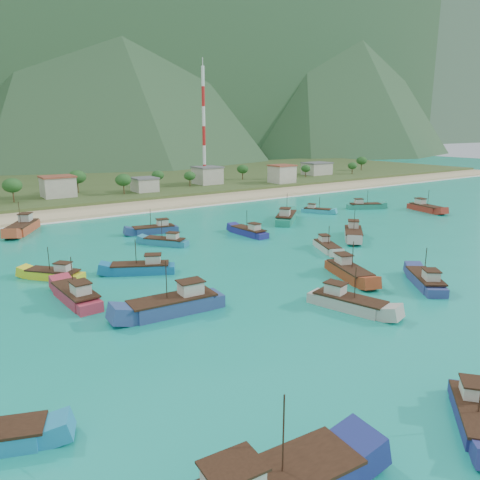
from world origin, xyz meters
TOP-DOWN VIEW (x-y plane):
  - ground at (0.00, 0.00)m, footprint 600.00×600.00m
  - beach at (0.00, 79.00)m, footprint 400.00×18.00m
  - land at (0.00, 140.00)m, footprint 400.00×110.00m
  - surf_line at (0.00, 69.50)m, footprint 400.00×2.50m
  - village at (-0.36, 100.88)m, footprint 205.03×24.94m
  - vegetation at (-11.25, 103.20)m, footprint 277.85×25.87m
  - radio_tower at (46.50, 108.00)m, footprint 1.20×1.20m
  - boat_0 at (-30.98, 23.63)m, footprint 8.17×8.84m
  - boat_2 at (-7.18, 33.14)m, footprint 7.67×8.86m
  - boat_3 at (-18.56, 18.55)m, footprint 10.55×7.58m
  - boat_4 at (7.47, -2.22)m, footprint 6.60×11.35m
  - boat_5 at (-21.76, 0.67)m, footprint 12.85×4.65m
  - boat_7 at (59.25, 39.00)m, footprint 9.95×7.23m
  - boat_8 at (-12.60, -33.86)m, footprint 8.79×8.05m
  - boat_9 at (-31.03, 11.64)m, footprint 3.99×11.33m
  - boat_10 at (70.05, 26.50)m, footprint 5.73×11.56m
  - boat_15 at (27.97, 37.16)m, footprint 11.93×11.29m
  - boat_16 at (16.56, 11.64)m, footprint 6.13×9.30m
  - boat_17 at (-28.30, 62.17)m, footprint 9.50×12.96m
  - boat_18 at (28.39, 15.62)m, footprint 10.57×10.35m
  - boat_19 at (-4.32, 44.46)m, footprint 10.56×4.84m
  - boat_22 at (11.72, 30.54)m, footprint 3.57×10.10m
  - boat_25 at (-2.61, -11.26)m, footprint 5.87×11.00m
  - boat_26 at (13.61, -11.71)m, footprint 8.75×10.10m
  - boat_27 at (43.18, 41.96)m, footprint 6.33×8.29m

SIDE VIEW (x-z plane):
  - ground at x=0.00m, z-range 0.00..0.00m
  - beach at x=0.00m, z-range -0.60..0.60m
  - land at x=0.00m, z-range -1.20..1.20m
  - surf_line at x=0.00m, z-range -0.04..0.04m
  - boat_27 at x=43.18m, z-range -1.94..2.92m
  - boat_16 at x=16.56m, z-range -2.09..3.23m
  - boat_2 at x=-7.18m, z-range -2.10..3.27m
  - boat_8 at x=-12.60m, z-range -2.13..3.32m
  - boat_0 at x=-30.98m, z-range -2.14..3.36m
  - boat_7 at x=59.25m, z-range -2.23..3.54m
  - boat_22 at x=11.72m, z-range -2.26..3.61m
  - boat_19 at x=-4.32m, z-range -2.31..3.71m
  - boat_3 at x=-18.56m, z-range -2.34..3.77m
  - boat_26 at x=13.61m, z-range -2.34..3.79m
  - boat_25 at x=-2.61m, z-range -2.38..3.86m
  - boat_4 at x=7.47m, z-range -2.44..4.00m
  - boat_10 at x=70.05m, z-range -2.48..4.08m
  - boat_9 at x=-31.03m, z-range -2.49..4.10m
  - boat_18 at x=28.39m, z-range -2.54..4.21m
  - boat_5 at x=-21.76m, z-range -2.76..4.69m
  - boat_15 at x=27.97m, z-range -2.78..4.72m
  - boat_17 at x=-28.30m, z-range -2.79..4.74m
  - village at x=-0.36m, z-range 1.09..8.45m
  - vegetation at x=-11.25m, z-range 0.96..9.16m
  - radio_tower at x=46.50m, z-range 1.60..45.03m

